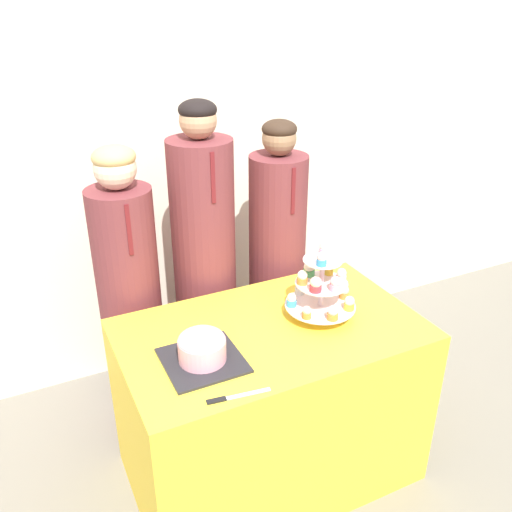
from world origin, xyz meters
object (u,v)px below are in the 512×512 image
(round_cake, at_px, (202,348))
(cake_knife, at_px, (228,398))
(student_0, at_px, (131,305))
(student_1, at_px, (205,276))
(cupcake_stand, at_px, (321,287))
(student_2, at_px, (277,270))

(round_cake, xyz_separation_m, cake_knife, (0.00, -0.22, -0.06))
(round_cake, xyz_separation_m, student_0, (-0.11, 0.65, -0.15))
(round_cake, relative_size, student_0, 0.20)
(student_1, bearing_deg, round_cake, -111.70)
(student_1, bearing_deg, cupcake_stand, -63.09)
(cake_knife, relative_size, student_2, 0.15)
(round_cake, distance_m, cake_knife, 0.23)
(student_0, distance_m, student_1, 0.37)
(cupcake_stand, relative_size, student_2, 0.22)
(student_1, xyz_separation_m, student_2, (0.39, -0.00, -0.06))
(cake_knife, xyz_separation_m, student_0, (-0.11, 0.88, -0.09))
(cake_knife, distance_m, student_1, 0.91)
(cake_knife, distance_m, cupcake_stand, 0.64)
(student_0, bearing_deg, cake_knife, -82.68)
(cake_knife, bearing_deg, cupcake_stand, 36.64)
(round_cake, relative_size, cupcake_stand, 0.89)
(student_0, bearing_deg, student_2, 0.00)
(cupcake_stand, height_order, student_1, student_1)
(cake_knife, xyz_separation_m, cupcake_stand, (0.54, 0.31, 0.14))
(student_1, bearing_deg, student_2, -0.00)
(round_cake, xyz_separation_m, student_1, (0.26, 0.65, -0.08))
(cake_knife, height_order, cupcake_stand, cupcake_stand)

